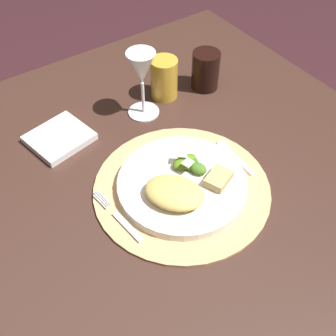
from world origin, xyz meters
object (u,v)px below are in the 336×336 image
Objects in this scene: amber_tumbler at (164,78)px; dinner_plate at (182,184)px; napkin at (59,138)px; fork at (120,218)px; wine_glass at (142,71)px; dark_tumbler at (205,70)px; spoon at (229,152)px; dining_table at (138,230)px.

dinner_plate is at bearing -117.65° from amber_tumbler.
napkin is 1.24× the size of amber_tumbler.
dinner_plate is 0.31m from napkin.
amber_tumbler is (0.29, 0.28, 0.04)m from fork.
fork is 0.40m from amber_tumbler.
wine_glass is (0.21, -0.02, 0.11)m from napkin.
wine_glass is (0.07, 0.25, 0.10)m from dinner_plate.
napkin is at bearing -179.43° from amber_tumbler.
dark_tumbler is (0.19, 0.00, -0.07)m from wine_glass.
spoon is 0.27m from wine_glass.
fork is (-0.15, 0.00, -0.01)m from dinner_plate.
dining_table is 7.20× the size of wine_glass.
dinner_plate is 2.15× the size of spoon.
spoon is 0.95× the size of napkin.
fork is at bearing -90.09° from napkin.
napkin reaches higher than fork.
dinner_plate is at bearing -62.37° from napkin.
wine_glass is 1.68× the size of dark_tumbler.
amber_tumbler is at bearing 89.84° from spoon.
dark_tumbler is (0.11, 0.23, 0.04)m from spoon.
dining_table is 0.44m from dark_tumbler.
wine_glass is at bearing -6.69° from napkin.
dinner_plate is 2.05× the size of napkin.
dining_table is 7.85× the size of fork.
napkin is at bearing 173.31° from wine_glass.
dinner_plate is at bearing -135.28° from dark_tumbler.
spoon is 1.18× the size of amber_tumbler.
dining_table is 0.20m from dinner_plate.
dinner_plate is 0.36m from dark_tumbler.
dining_table is 0.18m from fork.
napkin is 0.29m from amber_tumbler.
dark_tumbler is at bearing 30.03° from dining_table.
dark_tumbler is (0.40, -0.02, 0.04)m from napkin.
napkin is (0.00, 0.27, -0.00)m from fork.
napkin is (-0.14, 0.28, -0.01)m from dinner_plate.
amber_tumbler is (0.29, 0.00, 0.04)m from napkin.
dining_table is 0.38m from amber_tumbler.
dark_tumbler is at bearing 64.65° from spoon.
amber_tumbler reaches higher than dark_tumbler.
dining_table is at bearing -127.13° from wine_glass.
spoon is 0.39m from napkin.
fork is at bearing -139.93° from dining_table.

